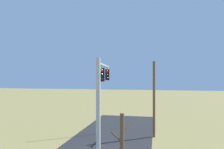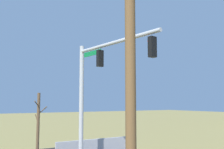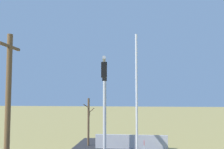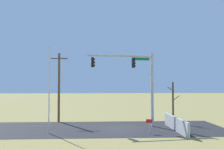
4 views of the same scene
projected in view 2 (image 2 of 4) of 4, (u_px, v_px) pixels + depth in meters
retaining_fence at (99, 148)px, 18.59m from camera, size 0.20×6.42×1.24m
signal_mast at (97, 80)px, 15.24m from camera, size 6.69×1.08×7.42m
utility_pole at (131, 95)px, 6.27m from camera, size 1.90×0.26×7.76m
bare_tree at (38, 125)px, 17.56m from camera, size 1.27×1.02×4.47m
open_sign at (133, 148)px, 16.92m from camera, size 0.56×0.04×1.22m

